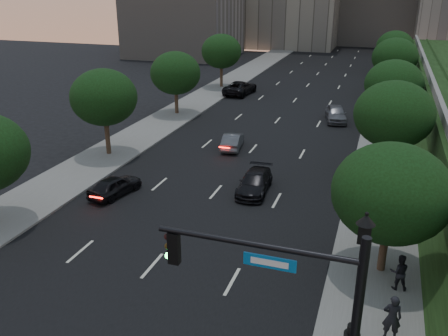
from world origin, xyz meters
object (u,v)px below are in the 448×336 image
(sedan_mid_left, at_px, (233,141))
(sedan_far_left, at_px, (240,88))
(pedestrian_b, at_px, (399,272))
(pedestrian_c, at_px, (391,198))
(pedestrian_a, at_px, (392,317))
(sedan_far_right, at_px, (336,113))
(sedan_near_left, at_px, (115,186))
(sedan_near_right, at_px, (255,183))
(street_lamp, at_px, (358,289))

(sedan_mid_left, relative_size, sedan_far_left, 0.68)
(pedestrian_b, relative_size, pedestrian_c, 0.90)
(pedestrian_a, bearing_deg, sedan_far_right, -83.96)
(sedan_far_right, relative_size, pedestrian_c, 2.49)
(sedan_near_left, xyz_separation_m, sedan_near_right, (8.22, 3.32, -0.01))
(sedan_near_right, relative_size, sedan_far_right, 0.97)
(pedestrian_a, xyz_separation_m, pedestrian_c, (-0.11, 11.02, -0.02))
(street_lamp, height_order, sedan_mid_left, street_lamp)
(sedan_near_left, distance_m, pedestrian_a, 18.57)
(street_lamp, bearing_deg, sedan_mid_left, 118.63)
(sedan_far_right, height_order, pedestrian_b, pedestrian_b)
(pedestrian_a, height_order, pedestrian_b, pedestrian_a)
(sedan_mid_left, bearing_deg, pedestrian_b, 119.94)
(sedan_mid_left, bearing_deg, sedan_near_right, 108.66)
(street_lamp, xyz_separation_m, sedan_near_right, (-7.07, 12.47, -1.99))
(sedan_near_left, relative_size, sedan_far_left, 0.67)
(sedan_mid_left, xyz_separation_m, sedan_near_right, (3.95, -7.72, -0.00))
(pedestrian_a, bearing_deg, street_lamp, 29.61)
(street_lamp, xyz_separation_m, pedestrian_c, (1.21, 11.90, -1.57))
(sedan_near_left, bearing_deg, sedan_near_right, -145.35)
(street_lamp, bearing_deg, sedan_far_left, 112.34)
(sedan_near_left, height_order, pedestrian_c, pedestrian_c)
(street_lamp, xyz_separation_m, sedan_mid_left, (-11.02, 20.19, -1.99))
(pedestrian_c, bearing_deg, pedestrian_b, 88.51)
(pedestrian_a, height_order, pedestrian_c, pedestrian_a)
(sedan_near_right, bearing_deg, sedan_far_right, 77.53)
(sedan_far_right, bearing_deg, pedestrian_a, -91.69)
(sedan_near_left, distance_m, sedan_far_right, 24.71)
(sedan_near_right, bearing_deg, sedan_mid_left, 113.86)
(sedan_mid_left, distance_m, sedan_near_right, 8.68)
(sedan_near_left, distance_m, sedan_mid_left, 11.84)
(street_lamp, distance_m, sedan_mid_left, 23.09)
(sedan_near_left, height_order, sedan_far_right, sedan_far_right)
(sedan_far_right, relative_size, pedestrian_a, 2.44)
(sedan_far_right, xyz_separation_m, pedestrian_c, (5.24, -19.24, 0.29))
(sedan_far_left, bearing_deg, pedestrian_c, 127.72)
(sedan_mid_left, distance_m, pedestrian_b, 20.35)
(sedan_mid_left, height_order, pedestrian_c, pedestrian_c)
(sedan_mid_left, distance_m, pedestrian_a, 22.93)
(pedestrian_c, bearing_deg, street_lamp, 79.75)
(street_lamp, relative_size, pedestrian_b, 3.40)
(pedestrian_b, xyz_separation_m, pedestrian_c, (-0.40, 7.66, 0.09))
(sedan_near_left, relative_size, pedestrian_b, 2.31)
(sedan_near_left, bearing_deg, street_lamp, 161.80)
(sedan_far_left, xyz_separation_m, pedestrian_a, (17.62, -38.78, 0.29))
(sedan_near_right, xyz_separation_m, pedestrian_c, (8.28, -0.57, 0.42))
(sedan_near_right, xyz_separation_m, pedestrian_b, (8.68, -8.23, 0.33))
(street_lamp, relative_size, sedan_near_right, 1.27)
(sedan_near_left, height_order, sedan_mid_left, sedan_near_left)
(street_lamp, distance_m, sedan_far_right, 31.46)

